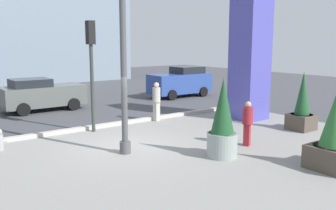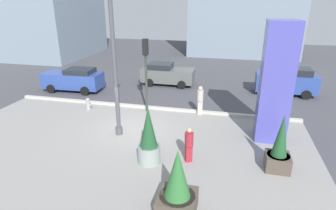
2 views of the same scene
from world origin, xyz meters
The scene contains 15 objects.
ground_plane centered at (0.00, 4.00, 0.00)m, with size 60.00×60.00×0.00m, color #47474C.
plaza_pavement centered at (0.00, -2.00, 0.00)m, with size 18.00×10.00×0.02m, color gray.
curb_strip centered at (0.00, 3.12, 0.08)m, with size 18.00×0.24×0.16m, color #B7B2A8.
lamp_post centered at (-0.43, -0.63, 3.39)m, with size 0.44×0.44×6.95m.
art_pillar_blue centered at (6.94, 0.72, 2.82)m, with size 1.39×1.39×5.64m, color #4C4CAD.
potted_plant_mid_plaza centered at (3.56, -5.42, 0.94)m, with size 1.21×1.21×2.29m.
potted_plant_curbside centered at (1.82, -2.76, 1.08)m, with size 0.95×0.95×2.49m.
potted_plant_by_pillar centered at (6.99, -2.08, 0.95)m, with size 0.94×0.94×2.40m.
fire_hydrant centered at (-3.63, 2.12, 0.37)m, with size 0.36×0.26×0.75m.
traffic_light_far_side centered at (0.02, 2.69, 2.95)m, with size 0.28×0.42×4.37m.
car_intersection centered at (-0.13, 8.57, 0.86)m, with size 4.15×2.05×1.70m.
car_passing_lane centered at (8.80, 8.14, 0.97)m, with size 4.15×1.96×1.95m.
car_curb_west centered at (-6.51, 5.36, 0.88)m, with size 4.39×2.07×1.71m.
pedestrian_by_curb centered at (3.23, 2.88, 0.99)m, with size 0.45×0.45×1.77m.
pedestrian_on_sidewalk centered at (3.43, -2.35, 0.86)m, with size 0.49×0.49×1.56m.
Camera 2 is at (4.93, -12.43, 6.43)m, focal length 29.67 mm.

